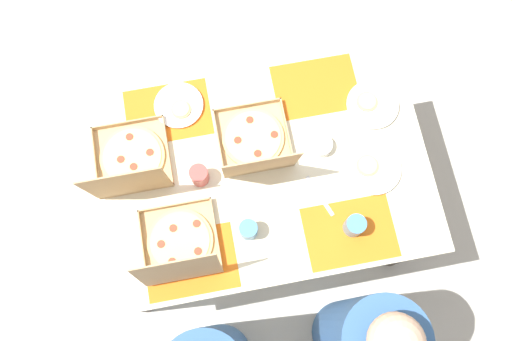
{
  "coord_description": "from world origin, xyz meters",
  "views": [
    {
      "loc": [
        0.11,
        0.57,
        2.86
      ],
      "look_at": [
        0.0,
        0.0,
        0.77
      ],
      "focal_mm": 36.93,
      "sensor_mm": 36.0,
      "label": 1
    }
  ],
  "objects_px": {
    "pizza_box_edge_far": "(131,162)",
    "cup_spare": "(355,226)",
    "pizza_box_center": "(255,144)",
    "plate_near_left": "(373,168)",
    "plate_middle": "(179,106)",
    "cup_dark": "(248,230)",
    "plate_far_right": "(372,105)",
    "condiment_bowl": "(321,145)",
    "diner_left_seat": "(362,336)",
    "pizza_box_corner_right": "(180,247)",
    "cup_clear_left": "(199,175)"
  },
  "relations": [
    {
      "from": "plate_far_right",
      "to": "plate_middle",
      "type": "bearing_deg",
      "value": -10.16
    },
    {
      "from": "pizza_box_edge_far",
      "to": "cup_spare",
      "type": "height_order",
      "value": "pizza_box_edge_far"
    },
    {
      "from": "plate_middle",
      "to": "plate_far_right",
      "type": "height_order",
      "value": "same"
    },
    {
      "from": "cup_spare",
      "to": "cup_dark",
      "type": "relative_size",
      "value": 1.12
    },
    {
      "from": "cup_dark",
      "to": "diner_left_seat",
      "type": "height_order",
      "value": "diner_left_seat"
    },
    {
      "from": "pizza_box_edge_far",
      "to": "cup_dark",
      "type": "bearing_deg",
      "value": 139.55
    },
    {
      "from": "plate_far_right",
      "to": "condiment_bowl",
      "type": "xyz_separation_m",
      "value": [
        0.26,
        0.14,
        0.01
      ]
    },
    {
      "from": "pizza_box_corner_right",
      "to": "cup_clear_left",
      "type": "relative_size",
      "value": 3.62
    },
    {
      "from": "pizza_box_corner_right",
      "to": "cup_spare",
      "type": "relative_size",
      "value": 3.36
    },
    {
      "from": "condiment_bowl",
      "to": "diner_left_seat",
      "type": "height_order",
      "value": "diner_left_seat"
    },
    {
      "from": "pizza_box_center",
      "to": "cup_spare",
      "type": "xyz_separation_m",
      "value": [
        -0.32,
        0.4,
        -0.0
      ]
    },
    {
      "from": "pizza_box_edge_far",
      "to": "condiment_bowl",
      "type": "bearing_deg",
      "value": 175.54
    },
    {
      "from": "pizza_box_corner_right",
      "to": "cup_dark",
      "type": "distance_m",
      "value": 0.27
    },
    {
      "from": "pizza_box_center",
      "to": "diner_left_seat",
      "type": "bearing_deg",
      "value": 110.35
    },
    {
      "from": "pizza_box_edge_far",
      "to": "pizza_box_center",
      "type": "bearing_deg",
      "value": 178.63
    },
    {
      "from": "pizza_box_center",
      "to": "cup_spare",
      "type": "relative_size",
      "value": 3.48
    },
    {
      "from": "pizza_box_corner_right",
      "to": "plate_near_left",
      "type": "bearing_deg",
      "value": -167.43
    },
    {
      "from": "cup_spare",
      "to": "diner_left_seat",
      "type": "xyz_separation_m",
      "value": [
        0.01,
        0.43,
        -0.29
      ]
    },
    {
      "from": "pizza_box_center",
      "to": "plate_middle",
      "type": "bearing_deg",
      "value": -40.1
    },
    {
      "from": "pizza_box_corner_right",
      "to": "diner_left_seat",
      "type": "bearing_deg",
      "value": 145.12
    },
    {
      "from": "plate_middle",
      "to": "plate_far_right",
      "type": "distance_m",
      "value": 0.82
    },
    {
      "from": "plate_near_left",
      "to": "condiment_bowl",
      "type": "xyz_separation_m",
      "value": [
        0.19,
        -0.13,
        0.01
      ]
    },
    {
      "from": "plate_middle",
      "to": "plate_near_left",
      "type": "relative_size",
      "value": 0.92
    },
    {
      "from": "pizza_box_center",
      "to": "pizza_box_corner_right",
      "type": "distance_m",
      "value": 0.51
    },
    {
      "from": "cup_dark",
      "to": "condiment_bowl",
      "type": "relative_size",
      "value": 0.93
    },
    {
      "from": "plate_middle",
      "to": "cup_dark",
      "type": "relative_size",
      "value": 2.36
    },
    {
      "from": "pizza_box_center",
      "to": "plate_near_left",
      "type": "bearing_deg",
      "value": 158.66
    },
    {
      "from": "pizza_box_edge_far",
      "to": "condiment_bowl",
      "type": "distance_m",
      "value": 0.78
    },
    {
      "from": "plate_near_left",
      "to": "cup_dark",
      "type": "relative_size",
      "value": 2.56
    },
    {
      "from": "pizza_box_corner_right",
      "to": "pizza_box_edge_far",
      "type": "relative_size",
      "value": 0.98
    },
    {
      "from": "plate_far_right",
      "to": "cup_dark",
      "type": "bearing_deg",
      "value": 35.45
    },
    {
      "from": "plate_near_left",
      "to": "plate_far_right",
      "type": "xyz_separation_m",
      "value": [
        -0.06,
        -0.27,
        0.0
      ]
    },
    {
      "from": "cup_dark",
      "to": "diner_left_seat",
      "type": "bearing_deg",
      "value": 129.18
    },
    {
      "from": "pizza_box_corner_right",
      "to": "cup_clear_left",
      "type": "distance_m",
      "value": 0.3
    },
    {
      "from": "pizza_box_edge_far",
      "to": "plate_near_left",
      "type": "xyz_separation_m",
      "value": [
        -0.97,
        0.19,
        -0.04
      ]
    },
    {
      "from": "plate_middle",
      "to": "cup_dark",
      "type": "height_order",
      "value": "cup_dark"
    },
    {
      "from": "pizza_box_edge_far",
      "to": "condiment_bowl",
      "type": "height_order",
      "value": "pizza_box_edge_far"
    },
    {
      "from": "plate_far_right",
      "to": "cup_dark",
      "type": "distance_m",
      "value": 0.75
    },
    {
      "from": "pizza_box_center",
      "to": "diner_left_seat",
      "type": "height_order",
      "value": "diner_left_seat"
    },
    {
      "from": "pizza_box_corner_right",
      "to": "plate_near_left",
      "type": "distance_m",
      "value": 0.84
    },
    {
      "from": "condiment_bowl",
      "to": "diner_left_seat",
      "type": "relative_size",
      "value": 0.08
    },
    {
      "from": "plate_middle",
      "to": "pizza_box_center",
      "type": "bearing_deg",
      "value": 139.9
    },
    {
      "from": "pizza_box_center",
      "to": "cup_spare",
      "type": "height_order",
      "value": "pizza_box_center"
    },
    {
      "from": "pizza_box_center",
      "to": "cup_clear_left",
      "type": "distance_m",
      "value": 0.26
    },
    {
      "from": "pizza_box_edge_far",
      "to": "cup_clear_left",
      "type": "height_order",
      "value": "pizza_box_edge_far"
    },
    {
      "from": "plate_near_left",
      "to": "diner_left_seat",
      "type": "relative_size",
      "value": 0.19
    },
    {
      "from": "plate_middle",
      "to": "cup_dark",
      "type": "distance_m",
      "value": 0.61
    },
    {
      "from": "pizza_box_center",
      "to": "pizza_box_edge_far",
      "type": "xyz_separation_m",
      "value": [
        0.51,
        -0.01,
        0.0
      ]
    },
    {
      "from": "cup_spare",
      "to": "cup_dark",
      "type": "distance_m",
      "value": 0.42
    },
    {
      "from": "pizza_box_corner_right",
      "to": "plate_far_right",
      "type": "xyz_separation_m",
      "value": [
        -0.89,
        -0.46,
        -0.04
      ]
    }
  ]
}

